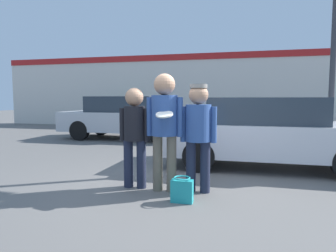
{
  "coord_description": "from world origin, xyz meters",
  "views": [
    {
      "loc": [
        1.01,
        -4.45,
        1.42
      ],
      "look_at": [
        -0.17,
        0.15,
        0.99
      ],
      "focal_mm": 32.0,
      "sensor_mm": 36.0,
      "label": 1
    }
  ],
  "objects_px": {
    "person_left": "(135,130)",
    "person_middle_with_frisbee": "(164,120)",
    "person_right": "(198,128)",
    "parked_car_near": "(267,132)",
    "shrub": "(123,115)",
    "parked_car_far": "(126,117)",
    "handbag": "(182,190)"
  },
  "relations": [
    {
      "from": "person_left",
      "to": "person_middle_with_frisbee",
      "type": "height_order",
      "value": "person_middle_with_frisbee"
    },
    {
      "from": "person_left",
      "to": "person_right",
      "type": "bearing_deg",
      "value": 1.1
    },
    {
      "from": "person_left",
      "to": "person_middle_with_frisbee",
      "type": "distance_m",
      "value": 0.54
    },
    {
      "from": "parked_car_near",
      "to": "shrub",
      "type": "xyz_separation_m",
      "value": [
        -6.36,
        7.43,
        -0.11
      ]
    },
    {
      "from": "parked_car_far",
      "to": "handbag",
      "type": "height_order",
      "value": "parked_car_far"
    },
    {
      "from": "handbag",
      "to": "parked_car_far",
      "type": "bearing_deg",
      "value": 118.56
    },
    {
      "from": "person_middle_with_frisbee",
      "to": "handbag",
      "type": "relative_size",
      "value": 5.11
    },
    {
      "from": "parked_car_far",
      "to": "handbag",
      "type": "relative_size",
      "value": 12.93
    },
    {
      "from": "person_middle_with_frisbee",
      "to": "shrub",
      "type": "height_order",
      "value": "person_middle_with_frisbee"
    },
    {
      "from": "parked_car_near",
      "to": "handbag",
      "type": "xyz_separation_m",
      "value": [
        -1.27,
        -2.56,
        -0.56
      ]
    },
    {
      "from": "person_right",
      "to": "parked_car_far",
      "type": "height_order",
      "value": "person_right"
    },
    {
      "from": "shrub",
      "to": "handbag",
      "type": "xyz_separation_m",
      "value": [
        5.09,
        -9.99,
        -0.45
      ]
    },
    {
      "from": "person_left",
      "to": "parked_car_far",
      "type": "relative_size",
      "value": 0.35
    },
    {
      "from": "parked_car_far",
      "to": "shrub",
      "type": "bearing_deg",
      "value": 114.54
    },
    {
      "from": "person_left",
      "to": "shrub",
      "type": "distance_m",
      "value": 10.39
    },
    {
      "from": "parked_car_near",
      "to": "handbag",
      "type": "relative_size",
      "value": 12.07
    },
    {
      "from": "shrub",
      "to": "person_left",
      "type": "bearing_deg",
      "value": -66.03
    },
    {
      "from": "person_left",
      "to": "parked_car_near",
      "type": "xyz_separation_m",
      "value": [
        2.14,
        2.06,
        -0.2
      ]
    },
    {
      "from": "person_left",
      "to": "person_right",
      "type": "height_order",
      "value": "person_right"
    },
    {
      "from": "person_right",
      "to": "person_left",
      "type": "bearing_deg",
      "value": -178.9
    },
    {
      "from": "person_left",
      "to": "parked_car_far",
      "type": "distance_m",
      "value": 6.06
    },
    {
      "from": "shrub",
      "to": "handbag",
      "type": "relative_size",
      "value": 3.53
    },
    {
      "from": "person_left",
      "to": "person_middle_with_frisbee",
      "type": "relative_size",
      "value": 0.88
    },
    {
      "from": "person_right",
      "to": "parked_car_far",
      "type": "relative_size",
      "value": 0.36
    },
    {
      "from": "parked_car_near",
      "to": "person_left",
      "type": "bearing_deg",
      "value": -136.13
    },
    {
      "from": "parked_car_near",
      "to": "parked_car_far",
      "type": "distance_m",
      "value": 5.75
    },
    {
      "from": "person_middle_with_frisbee",
      "to": "handbag",
      "type": "height_order",
      "value": "person_middle_with_frisbee"
    },
    {
      "from": "parked_car_far",
      "to": "handbag",
      "type": "xyz_separation_m",
      "value": [
        3.3,
        -6.06,
        -0.59
      ]
    },
    {
      "from": "shrub",
      "to": "handbag",
      "type": "height_order",
      "value": "shrub"
    },
    {
      "from": "person_right",
      "to": "parked_car_near",
      "type": "distance_m",
      "value": 2.35
    },
    {
      "from": "parked_car_near",
      "to": "handbag",
      "type": "height_order",
      "value": "parked_car_near"
    },
    {
      "from": "shrub",
      "to": "person_right",
      "type": "bearing_deg",
      "value": -61.08
    }
  ]
}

